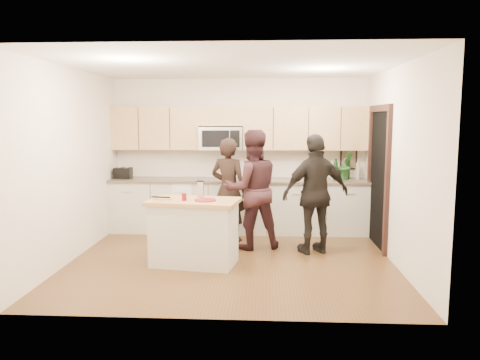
# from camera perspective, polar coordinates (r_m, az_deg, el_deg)

# --- Properties ---
(floor) EXTENTS (4.50, 4.50, 0.00)m
(floor) POSITION_cam_1_polar(r_m,az_deg,el_deg) (6.74, -1.03, -9.69)
(floor) COLOR brown
(floor) RESTS_ON ground
(room_shell) EXTENTS (4.52, 4.02, 2.71)m
(room_shell) POSITION_cam_1_polar(r_m,az_deg,el_deg) (6.45, -1.06, 5.17)
(room_shell) COLOR beige
(room_shell) RESTS_ON ground
(back_cabinetry) EXTENTS (4.50, 0.66, 0.94)m
(back_cabinetry) POSITION_cam_1_polar(r_m,az_deg,el_deg) (8.27, -0.18, -3.12)
(back_cabinetry) COLOR beige
(back_cabinetry) RESTS_ON ground
(upper_cabinetry) EXTENTS (4.50, 0.33, 0.75)m
(upper_cabinetry) POSITION_cam_1_polar(r_m,az_deg,el_deg) (8.27, 0.11, 6.45)
(upper_cabinetry) COLOR tan
(upper_cabinetry) RESTS_ON ground
(microwave) EXTENTS (0.76, 0.41, 0.40)m
(microwave) POSITION_cam_1_polar(r_m,az_deg,el_deg) (8.27, -2.29, 5.11)
(microwave) COLOR silver
(microwave) RESTS_ON ground
(doorway) EXTENTS (0.06, 1.25, 2.20)m
(doorway) POSITION_cam_1_polar(r_m,az_deg,el_deg) (7.58, 16.55, 0.86)
(doorway) COLOR black
(doorway) RESTS_ON ground
(framed_picture) EXTENTS (0.30, 0.03, 0.38)m
(framed_picture) POSITION_cam_1_polar(r_m,az_deg,el_deg) (8.56, 13.09, 2.52)
(framed_picture) COLOR black
(framed_picture) RESTS_ON ground
(dish_towel) EXTENTS (0.34, 0.60, 0.48)m
(dish_towel) POSITION_cam_1_polar(r_m,az_deg,el_deg) (8.14, -6.95, -0.99)
(dish_towel) COLOR white
(dish_towel) RESTS_ON ground
(island) EXTENTS (1.29, 0.87, 0.90)m
(island) POSITION_cam_1_polar(r_m,az_deg,el_deg) (6.47, -5.60, -6.28)
(island) COLOR beige
(island) RESTS_ON ground
(red_plate) EXTENTS (0.29, 0.29, 0.02)m
(red_plate) POSITION_cam_1_polar(r_m,az_deg,el_deg) (6.28, -4.25, -2.45)
(red_plate) COLOR maroon
(red_plate) RESTS_ON island
(box_grater) EXTENTS (0.09, 0.06, 0.23)m
(box_grater) POSITION_cam_1_polar(r_m,az_deg,el_deg) (6.43, -4.84, -1.08)
(box_grater) COLOR silver
(box_grater) RESTS_ON red_plate
(drink_glass) EXTENTS (0.06, 0.06, 0.10)m
(drink_glass) POSITION_cam_1_polar(r_m,az_deg,el_deg) (6.29, -6.82, -2.08)
(drink_glass) COLOR maroon
(drink_glass) RESTS_ON island
(cutting_board) EXTENTS (0.26, 0.20, 0.02)m
(cutting_board) POSITION_cam_1_polar(r_m,az_deg,el_deg) (6.46, -9.35, -2.25)
(cutting_board) COLOR tan
(cutting_board) RESTS_ON island
(tongs) EXTENTS (0.26, 0.07, 0.02)m
(tongs) POSITION_cam_1_polar(r_m,az_deg,el_deg) (6.47, -9.61, -2.07)
(tongs) COLOR black
(tongs) RESTS_ON cutting_board
(knife) EXTENTS (0.18, 0.05, 0.01)m
(knife) POSITION_cam_1_polar(r_m,az_deg,el_deg) (6.28, -9.68, -2.41)
(knife) COLOR silver
(knife) RESTS_ON cutting_board
(toaster) EXTENTS (0.29, 0.22, 0.20)m
(toaster) POSITION_cam_1_polar(r_m,az_deg,el_deg) (8.53, -14.07, 0.82)
(toaster) COLOR black
(toaster) RESTS_ON back_cabinetry
(bottle_cluster) EXTENTS (0.79, 0.24, 0.41)m
(bottle_cluster) POSITION_cam_1_polar(r_m,az_deg,el_deg) (8.30, 11.92, 1.28)
(bottle_cluster) COLOR black
(bottle_cluster) RESTS_ON back_cabinetry
(orchid) EXTENTS (0.33, 0.29, 0.50)m
(orchid) POSITION_cam_1_polar(r_m,az_deg,el_deg) (8.30, 12.73, 1.75)
(orchid) COLOR #296629
(orchid) RESTS_ON back_cabinetry
(woman_left) EXTENTS (0.72, 0.60, 1.69)m
(woman_left) POSITION_cam_1_polar(r_m,az_deg,el_deg) (7.61, -1.39, -1.17)
(woman_left) COLOR black
(woman_left) RESTS_ON ground
(woman_center) EXTENTS (1.05, 0.92, 1.83)m
(woman_center) POSITION_cam_1_polar(r_m,az_deg,el_deg) (7.16, 1.45, -1.17)
(woman_center) COLOR black
(woman_center) RESTS_ON ground
(woman_right) EXTENTS (1.13, 0.77, 1.77)m
(woman_right) POSITION_cam_1_polar(r_m,az_deg,el_deg) (6.97, 9.23, -1.72)
(woman_right) COLOR black
(woman_right) RESTS_ON ground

